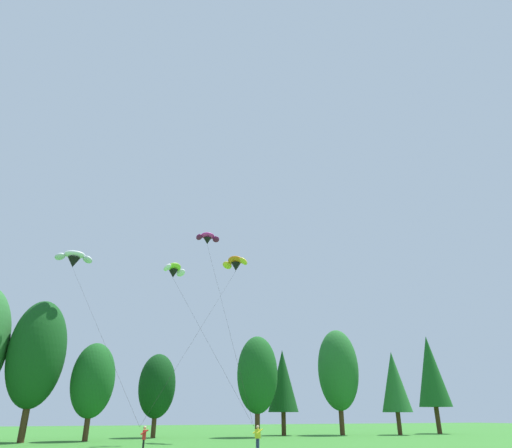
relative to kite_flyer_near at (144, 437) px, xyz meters
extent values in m
cylinder|color=#472D19|center=(-8.38, 17.02, 0.66)|extent=(0.63, 0.63, 3.31)
ellipsoid|color=#144719|center=(-8.38, 17.02, 7.03)|extent=(5.37, 5.37, 10.37)
cylinder|color=#472D19|center=(-2.75, 17.40, 0.17)|extent=(0.54, 0.54, 2.34)
ellipsoid|color=#19561E|center=(-2.75, 17.40, 4.68)|extent=(4.32, 4.32, 7.33)
cylinder|color=#472D19|center=(4.73, 22.21, 0.15)|extent=(0.53, 0.53, 2.28)
ellipsoid|color=#0F3D14|center=(4.73, 22.21, 4.54)|extent=(4.26, 4.26, 7.15)
cylinder|color=#472D19|center=(16.00, 18.65, 0.43)|extent=(0.58, 0.58, 2.85)
ellipsoid|color=#19561E|center=(16.00, 18.65, 5.90)|extent=(4.86, 4.86, 8.91)
cylinder|color=#472D19|center=(20.99, 22.00, 0.35)|extent=(0.57, 0.57, 2.70)
cone|color=#144719|center=(20.99, 22.00, 5.53)|extent=(3.88, 3.88, 7.67)
cylinder|color=#472D19|center=(28.45, 20.28, 0.66)|extent=(0.63, 0.63, 3.31)
ellipsoid|color=#236628|center=(28.45, 20.28, 7.01)|extent=(5.36, 5.36, 10.35)
cylinder|color=#472D19|center=(35.46, 17.74, 0.35)|extent=(0.57, 0.57, 2.69)
cone|color=#236628|center=(35.46, 17.74, 5.51)|extent=(3.87, 3.87, 7.64)
cylinder|color=#472D19|center=(43.15, 18.99, 0.70)|extent=(0.63, 0.63, 3.40)
cone|color=#19561E|center=(43.15, 18.99, 7.24)|extent=(4.48, 4.48, 9.68)
cylinder|color=black|center=(-0.02, -0.10, -0.58)|extent=(0.15, 0.15, 0.84)
cylinder|color=black|center=(0.02, 0.10, -0.58)|extent=(0.15, 0.15, 0.84)
cube|color=red|center=(0.00, 0.00, 0.14)|extent=(0.30, 0.41, 0.60)
sphere|color=tan|center=(0.00, 0.00, 0.58)|extent=(0.22, 0.22, 0.22)
cylinder|color=red|center=(-0.04, -0.24, 0.30)|extent=(0.53, 0.17, 0.35)
cylinder|color=red|center=(0.04, 0.24, 0.30)|extent=(0.53, 0.17, 0.35)
cylinder|color=navy|center=(7.80, -1.31, -0.58)|extent=(0.16, 0.16, 0.84)
cylinder|color=navy|center=(7.75, -1.12, -0.58)|extent=(0.16, 0.16, 0.84)
cube|color=yellow|center=(7.77, -1.22, 0.14)|extent=(0.32, 0.43, 0.60)
sphere|color=tan|center=(7.77, -1.22, 0.58)|extent=(0.22, 0.22, 0.22)
cylinder|color=yellow|center=(7.83, -1.45, 0.30)|extent=(0.53, 0.20, 0.35)
cylinder|color=yellow|center=(7.72, -0.98, 0.30)|extent=(0.53, 0.20, 0.35)
ellipsoid|color=orange|center=(10.48, 11.85, 17.51)|extent=(2.21, 2.38, 1.09)
ellipsoid|color=yellow|center=(11.08, 10.81, 17.17)|extent=(1.50, 1.46, 1.23)
ellipsoid|color=yellow|center=(9.88, 12.89, 17.17)|extent=(1.52, 1.34, 1.23)
cone|color=black|center=(10.60, 11.92, 16.77)|extent=(1.47, 1.47, 0.92)
cylinder|color=black|center=(5.13, 5.99, 8.47)|extent=(10.96, 11.87, 15.70)
ellipsoid|color=#D12893|center=(6.54, 9.79, 19.15)|extent=(1.49, 1.03, 0.84)
ellipsoid|color=#66144C|center=(7.46, 9.76, 18.89)|extent=(0.92, 0.87, 0.94)
ellipsoid|color=#66144C|center=(5.61, 9.81, 18.89)|extent=(0.94, 0.87, 0.94)
cone|color=black|center=(6.54, 9.88, 18.58)|extent=(0.85, 0.85, 0.71)
cylinder|color=black|center=(6.99, 4.29, 9.42)|extent=(0.91, 11.18, 17.61)
ellipsoid|color=white|center=(-6.47, 15.83, 17.24)|extent=(2.23, 1.33, 1.00)
ellipsoid|color=silver|center=(-5.08, 15.81, 16.85)|extent=(1.31, 1.12, 1.22)
ellipsoid|color=silver|center=(-7.86, 15.85, 16.85)|extent=(1.33, 1.13, 1.22)
cone|color=black|center=(-6.47, 15.94, 16.38)|extent=(1.26, 1.26, 1.07)
cylinder|color=black|center=(-3.41, 8.00, 8.24)|extent=(6.14, 15.90, 15.24)
ellipsoid|color=#93D633|center=(2.74, 7.60, 14.50)|extent=(1.97, 1.88, 1.00)
ellipsoid|color=white|center=(3.54, 8.22, 14.21)|extent=(1.22, 1.17, 1.10)
ellipsoid|color=white|center=(1.94, 6.98, 14.21)|extent=(1.11, 1.26, 1.10)
cone|color=black|center=(2.68, 7.68, 13.88)|extent=(1.28, 1.28, 0.78)
cylinder|color=black|center=(5.05, 3.19, 7.05)|extent=(4.77, 8.99, 12.87)
camera|label=1|loc=(-5.66, -33.51, 1.38)|focal=31.27mm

